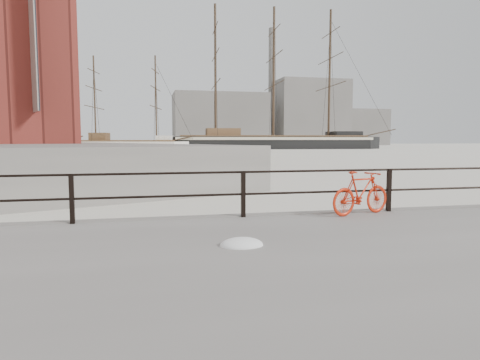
{
  "coord_description": "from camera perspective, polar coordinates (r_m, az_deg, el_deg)",
  "views": [
    {
      "loc": [
        -5.54,
        -9.1,
        2.02
      ],
      "look_at": [
        -3.21,
        1.5,
        1.0
      ],
      "focal_mm": 32.0,
      "sensor_mm": 36.0,
      "label": 1
    }
  ],
  "objects": [
    {
      "name": "ground",
      "position": [
        10.84,
        18.68,
        -5.65
      ],
      "size": [
        400.0,
        400.0,
        0.0
      ],
      "primitive_type": "plane",
      "color": "white",
      "rests_on": "ground"
    },
    {
      "name": "smokestack",
      "position": [
        167.25,
        4.28,
        12.22
      ],
      "size": [
        2.8,
        2.8,
        44.0
      ],
      "primitive_type": "cylinder",
      "color": "gray",
      "rests_on": "ground"
    },
    {
      "name": "industrial_mid",
      "position": [
        165.86,
        9.12,
        8.75
      ],
      "size": [
        26.0,
        20.0,
        24.0
      ],
      "primitive_type": "cube",
      "color": "gray",
      "rests_on": "ground"
    },
    {
      "name": "industrial_west",
      "position": [
        151.43,
        -2.72,
        8.01
      ],
      "size": [
        32.0,
        18.0,
        18.0
      ],
      "primitive_type": "cube",
      "color": "gray",
      "rests_on": "ground"
    },
    {
      "name": "barque_black",
      "position": [
        96.5,
        4.45,
        4.16
      ],
      "size": [
        57.97,
        22.05,
        32.44
      ],
      "primitive_type": null,
      "rotation": [
        0.0,
        0.0,
        -0.06
      ],
      "color": "black",
      "rests_on": "ground"
    },
    {
      "name": "industrial_east",
      "position": [
        179.77,
        15.39,
        6.77
      ],
      "size": [
        20.0,
        16.0,
        14.0
      ],
      "primitive_type": "cube",
      "color": "gray",
      "rests_on": "ground"
    },
    {
      "name": "bicycle",
      "position": [
        9.91,
        15.82,
        -1.65
      ],
      "size": [
        1.64,
        0.71,
        0.99
      ],
      "primitive_type": "imported",
      "rotation": [
        0.0,
        0.0,
        0.3
      ],
      "color": "red",
      "rests_on": "promenade"
    },
    {
      "name": "guardrail",
      "position": [
        10.59,
        19.23,
        -1.28
      ],
      "size": [
        28.0,
        0.1,
        1.0
      ],
      "primitive_type": null,
      "color": "black",
      "rests_on": "promenade"
    },
    {
      "name": "schooner_left",
      "position": [
        78.9,
        -29.16,
        3.23
      ],
      "size": [
        26.57,
        18.18,
        18.48
      ],
      "primitive_type": null,
      "rotation": [
        0.0,
        0.0,
        0.32
      ],
      "color": "beige",
      "rests_on": "ground"
    },
    {
      "name": "schooner_mid",
      "position": [
        91.73,
        -14.89,
        3.93
      ],
      "size": [
        29.53,
        17.48,
        20.0
      ],
      "primitive_type": null,
      "rotation": [
        0.0,
        0.0,
        -0.22
      ],
      "color": "silver",
      "rests_on": "ground"
    }
  ]
}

